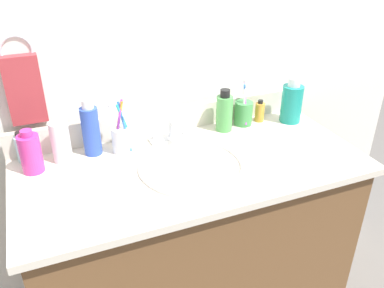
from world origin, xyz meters
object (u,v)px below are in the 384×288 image
(bottle_toner_green, at_px, (224,112))
(cup_white_ceramic, at_px, (123,138))
(bottle_mouthwash_teal, at_px, (292,102))
(bottle_lotion_white, at_px, (60,141))
(faucet, at_px, (172,133))
(bottle_gel_clear, at_px, (23,147))
(bottle_shampoo_blue, at_px, (91,129))
(cup_green, at_px, (244,112))
(hand_towel, at_px, (24,90))
(bottle_soap_pink, at_px, (31,153))
(bottle_oil_amber, at_px, (260,112))

(bottle_toner_green, bearing_deg, cup_white_ceramic, -177.49)
(bottle_toner_green, distance_m, bottle_mouthwash_teal, 0.27)
(bottle_lotion_white, bearing_deg, cup_white_ceramic, -3.70)
(faucet, distance_m, bottle_gel_clear, 0.49)
(bottle_shampoo_blue, relative_size, bottle_gel_clear, 1.89)
(faucet, height_order, bottle_gel_clear, bottle_gel_clear)
(bottle_mouthwash_teal, distance_m, cup_green, 0.19)
(bottle_gel_clear, bearing_deg, bottle_toner_green, -3.56)
(bottle_toner_green, height_order, cup_white_ceramic, cup_white_ceramic)
(hand_towel, xyz_separation_m, bottle_mouthwash_teal, (0.93, -0.12, -0.14))
(bottle_gel_clear, bearing_deg, bottle_lotion_white, -22.58)
(bottle_lotion_white, bearing_deg, cup_green, 1.60)
(faucet, height_order, bottle_mouthwash_teal, bottle_mouthwash_teal)
(bottle_lotion_white, bearing_deg, bottle_soap_pink, -161.74)
(bottle_mouthwash_teal, height_order, cup_white_ceramic, cup_white_ceramic)
(bottle_shampoo_blue, relative_size, bottle_lotion_white, 1.23)
(bottle_mouthwash_teal, bearing_deg, bottle_gel_clear, 175.71)
(cup_green, bearing_deg, bottle_shampoo_blue, -179.15)
(bottle_toner_green, relative_size, bottle_oil_amber, 1.83)
(cup_white_ceramic, bearing_deg, bottle_oil_amber, 3.56)
(faucet, xyz_separation_m, bottle_gel_clear, (-0.49, 0.05, 0.02))
(bottle_shampoo_blue, height_order, bottle_lotion_white, bottle_shampoo_blue)
(bottle_toner_green, height_order, bottle_lotion_white, same)
(bottle_gel_clear, bearing_deg, bottle_oil_amber, -1.75)
(bottle_soap_pink, distance_m, bottle_lotion_white, 0.10)
(bottle_soap_pink, height_order, bottle_oil_amber, bottle_soap_pink)
(bottle_soap_pink, xyz_separation_m, bottle_gel_clear, (-0.02, 0.08, -0.02))
(bottle_shampoo_blue, xyz_separation_m, cup_green, (0.57, 0.01, -0.04))
(bottle_oil_amber, relative_size, bottle_lotion_white, 0.55)
(bottle_shampoo_blue, relative_size, cup_green, 0.98)
(cup_green, bearing_deg, cup_white_ceramic, -176.18)
(faucet, height_order, bottle_toner_green, bottle_toner_green)
(bottle_soap_pink, relative_size, bottle_gel_clear, 1.38)
(faucet, height_order, cup_green, cup_green)
(bottle_soap_pink, height_order, bottle_lotion_white, bottle_lotion_white)
(bottle_soap_pink, bearing_deg, bottle_gel_clear, 105.09)
(bottle_oil_amber, xyz_separation_m, bottle_gel_clear, (-0.86, 0.03, 0.01))
(bottle_gel_clear, distance_m, cup_green, 0.79)
(hand_towel, height_order, faucet, hand_towel)
(hand_towel, bearing_deg, faucet, -12.37)
(cup_white_ceramic, bearing_deg, cup_green, 3.82)
(bottle_gel_clear, bearing_deg, cup_white_ceramic, -10.92)
(bottle_oil_amber, distance_m, bottle_mouthwash_teal, 0.13)
(bottle_shampoo_blue, bearing_deg, bottle_soap_pink, -167.97)
(bottle_toner_green, relative_size, bottle_soap_pink, 1.12)
(bottle_shampoo_blue, relative_size, cup_white_ceramic, 1.04)
(hand_towel, distance_m, bottle_lotion_white, 0.19)
(bottle_shampoo_blue, relative_size, bottle_mouthwash_teal, 1.10)
(bottle_soap_pink, height_order, bottle_shampoo_blue, bottle_shampoo_blue)
(bottle_toner_green, height_order, bottle_oil_amber, bottle_toner_green)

